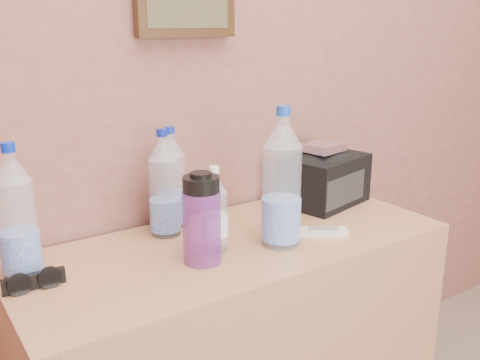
{
  "coord_description": "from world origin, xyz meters",
  "views": [
    {
      "loc": [
        -0.79,
        0.61,
        1.32
      ],
      "look_at": [
        -0.05,
        1.71,
        0.92
      ],
      "focal_mm": 40.0,
      "sensor_mm": 36.0,
      "label": 1
    }
  ],
  "objects_px": {
    "pet_large_a": "(17,219)",
    "pet_large_d": "(282,185)",
    "dresser": "(236,359)",
    "ac_remote": "(323,232)",
    "pet_large_b": "(172,183)",
    "foil_packet": "(323,147)",
    "pet_large_c": "(164,189)",
    "toiletry_bag": "(325,176)",
    "sunglasses": "(34,281)",
    "nalgene_bottle": "(202,219)",
    "pet_small": "(215,214)"
  },
  "relations": [
    {
      "from": "sunglasses",
      "to": "ac_remote",
      "type": "bearing_deg",
      "value": -7.25
    },
    {
      "from": "pet_large_a",
      "to": "nalgene_bottle",
      "type": "xyz_separation_m",
      "value": [
        0.39,
        -0.17,
        -0.03
      ]
    },
    {
      "from": "ac_remote",
      "to": "toiletry_bag",
      "type": "xyz_separation_m",
      "value": [
        0.19,
        0.21,
        0.08
      ]
    },
    {
      "from": "dresser",
      "to": "toiletry_bag",
      "type": "bearing_deg",
      "value": 14.6
    },
    {
      "from": "pet_large_c",
      "to": "ac_remote",
      "type": "relative_size",
      "value": 2.23
    },
    {
      "from": "nalgene_bottle",
      "to": "ac_remote",
      "type": "height_order",
      "value": "nalgene_bottle"
    },
    {
      "from": "dresser",
      "to": "foil_packet",
      "type": "height_order",
      "value": "foil_packet"
    },
    {
      "from": "dresser",
      "to": "nalgene_bottle",
      "type": "bearing_deg",
      "value": -156.92
    },
    {
      "from": "dresser",
      "to": "pet_large_b",
      "type": "distance_m",
      "value": 0.55
    },
    {
      "from": "pet_small",
      "to": "ac_remote",
      "type": "distance_m",
      "value": 0.33
    },
    {
      "from": "nalgene_bottle",
      "to": "foil_packet",
      "type": "relative_size",
      "value": 1.93
    },
    {
      "from": "pet_large_d",
      "to": "nalgene_bottle",
      "type": "relative_size",
      "value": 1.62
    },
    {
      "from": "toiletry_bag",
      "to": "sunglasses",
      "type": "bearing_deg",
      "value": 171.92
    },
    {
      "from": "dresser",
      "to": "foil_packet",
      "type": "relative_size",
      "value": 9.97
    },
    {
      "from": "pet_small",
      "to": "toiletry_bag",
      "type": "relative_size",
      "value": 0.85
    },
    {
      "from": "pet_large_b",
      "to": "foil_packet",
      "type": "xyz_separation_m",
      "value": [
        0.49,
        -0.1,
        0.06
      ]
    },
    {
      "from": "pet_large_c",
      "to": "foil_packet",
      "type": "distance_m",
      "value": 0.54
    },
    {
      "from": "dresser",
      "to": "ac_remote",
      "type": "bearing_deg",
      "value": -23.64
    },
    {
      "from": "pet_large_b",
      "to": "toiletry_bag",
      "type": "distance_m",
      "value": 0.52
    },
    {
      "from": "pet_large_c",
      "to": "pet_large_d",
      "type": "bearing_deg",
      "value": -46.81
    },
    {
      "from": "pet_large_c",
      "to": "ac_remote",
      "type": "distance_m",
      "value": 0.46
    },
    {
      "from": "dresser",
      "to": "sunglasses",
      "type": "distance_m",
      "value": 0.65
    },
    {
      "from": "pet_small",
      "to": "toiletry_bag",
      "type": "height_order",
      "value": "pet_small"
    },
    {
      "from": "pet_large_b",
      "to": "toiletry_bag",
      "type": "xyz_separation_m",
      "value": [
        0.51,
        -0.09,
        -0.04
      ]
    },
    {
      "from": "sunglasses",
      "to": "foil_packet",
      "type": "distance_m",
      "value": 0.94
    },
    {
      "from": "pet_large_d",
      "to": "foil_packet",
      "type": "distance_m",
      "value": 0.36
    },
    {
      "from": "pet_small",
      "to": "nalgene_bottle",
      "type": "distance_m",
      "value": 0.08
    },
    {
      "from": "ac_remote",
      "to": "foil_packet",
      "type": "relative_size",
      "value": 1.13
    },
    {
      "from": "pet_small",
      "to": "ac_remote",
      "type": "height_order",
      "value": "pet_small"
    },
    {
      "from": "dresser",
      "to": "foil_packet",
      "type": "bearing_deg",
      "value": 13.98
    },
    {
      "from": "sunglasses",
      "to": "pet_large_a",
      "type": "bearing_deg",
      "value": 95.3
    },
    {
      "from": "pet_large_a",
      "to": "ac_remote",
      "type": "distance_m",
      "value": 0.79
    },
    {
      "from": "ac_remote",
      "to": "pet_large_a",
      "type": "bearing_deg",
      "value": -161.91
    },
    {
      "from": "pet_large_d",
      "to": "dresser",
      "type": "bearing_deg",
      "value": 138.04
    },
    {
      "from": "toiletry_bag",
      "to": "dresser",
      "type": "bearing_deg",
      "value": -178.3
    },
    {
      "from": "pet_large_a",
      "to": "foil_packet",
      "type": "distance_m",
      "value": 0.93
    },
    {
      "from": "toiletry_bag",
      "to": "pet_small",
      "type": "bearing_deg",
      "value": -178.6
    },
    {
      "from": "pet_large_c",
      "to": "foil_packet",
      "type": "bearing_deg",
      "value": -5.93
    },
    {
      "from": "pet_large_c",
      "to": "pet_small",
      "type": "height_order",
      "value": "pet_large_c"
    },
    {
      "from": "pet_large_a",
      "to": "pet_small",
      "type": "distance_m",
      "value": 0.47
    },
    {
      "from": "pet_small",
      "to": "toiletry_bag",
      "type": "xyz_separation_m",
      "value": [
        0.5,
        0.13,
        -0.01
      ]
    },
    {
      "from": "pet_large_c",
      "to": "sunglasses",
      "type": "xyz_separation_m",
      "value": [
        -0.39,
        -0.12,
        -0.11
      ]
    },
    {
      "from": "nalgene_bottle",
      "to": "pet_large_b",
      "type": "bearing_deg",
      "value": 78.68
    },
    {
      "from": "dresser",
      "to": "pet_large_c",
      "type": "bearing_deg",
      "value": 130.28
    },
    {
      "from": "pet_large_c",
      "to": "foil_packet",
      "type": "height_order",
      "value": "pet_large_c"
    },
    {
      "from": "pet_large_a",
      "to": "pet_large_d",
      "type": "relative_size",
      "value": 0.86
    },
    {
      "from": "foil_packet",
      "to": "pet_small",
      "type": "bearing_deg",
      "value": -166.24
    },
    {
      "from": "pet_large_a",
      "to": "pet_small",
      "type": "bearing_deg",
      "value": -16.11
    },
    {
      "from": "pet_large_d",
      "to": "ac_remote",
      "type": "xyz_separation_m",
      "value": [
        0.14,
        -0.02,
        -0.16
      ]
    },
    {
      "from": "sunglasses",
      "to": "dresser",
      "type": "bearing_deg",
      "value": -0.71
    }
  ]
}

